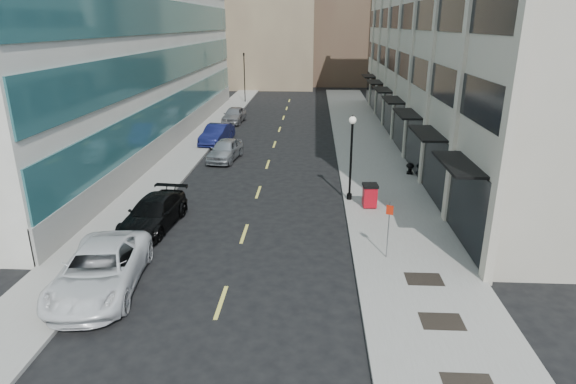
# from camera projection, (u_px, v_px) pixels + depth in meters

# --- Properties ---
(ground) EXTENTS (160.00, 160.00, 0.00)m
(ground) POSITION_uv_depth(u_px,v_px,m) (210.00, 336.00, 15.46)
(ground) COLOR black
(ground) RESTS_ON ground
(sidewalk_right) EXTENTS (5.00, 80.00, 0.15)m
(sidewalk_right) POSITION_uv_depth(u_px,v_px,m) (374.00, 165.00, 33.90)
(sidewalk_right) COLOR gray
(sidewalk_right) RESTS_ON ground
(sidewalk_left) EXTENTS (3.00, 80.00, 0.15)m
(sidewalk_left) POSITION_uv_depth(u_px,v_px,m) (178.00, 162.00, 34.61)
(sidewalk_left) COLOR gray
(sidewalk_left) RESTS_ON ground
(building_right) EXTENTS (15.30, 46.50, 18.25)m
(building_right) POSITION_uv_depth(u_px,v_px,m) (493.00, 30.00, 37.06)
(building_right) COLOR #BAAF9D
(building_right) RESTS_ON ground
(building_left) EXTENTS (16.14, 46.00, 20.00)m
(building_left) POSITION_uv_depth(u_px,v_px,m) (76.00, 17.00, 38.40)
(building_left) COLOR silver
(building_left) RESTS_ON ground
(skyline_tan_far) EXTENTS (12.00, 14.00, 22.00)m
(skyline_tan_far) POSITION_uv_depth(u_px,v_px,m) (219.00, 15.00, 86.01)
(skyline_tan_far) COLOR #948161
(skyline_tan_far) RESTS_ON ground
(skyline_stone) EXTENTS (10.00, 14.00, 20.00)m
(skyline_stone) POSITION_uv_depth(u_px,v_px,m) (412.00, 20.00, 73.42)
(skyline_stone) COLOR #BAAF9D
(skyline_stone) RESTS_ON ground
(grate_mid) EXTENTS (1.40, 1.00, 0.01)m
(grate_mid) POSITION_uv_depth(u_px,v_px,m) (442.00, 321.00, 15.97)
(grate_mid) COLOR black
(grate_mid) RESTS_ON sidewalk_right
(grate_far) EXTENTS (1.40, 1.00, 0.01)m
(grate_far) POSITION_uv_depth(u_px,v_px,m) (424.00, 279.00, 18.61)
(grate_far) COLOR black
(grate_far) RESTS_ON sidewalk_right
(road_centerline) EXTENTS (0.15, 68.20, 0.01)m
(road_centerline) POSITION_uv_depth(u_px,v_px,m) (263.00, 177.00, 31.48)
(road_centerline) COLOR #D8CC4C
(road_centerline) RESTS_ON ground
(traffic_signal) EXTENTS (0.66, 0.66, 6.98)m
(traffic_signal) POSITION_uv_depth(u_px,v_px,m) (244.00, 56.00, 59.07)
(traffic_signal) COLOR black
(traffic_signal) RESTS_ON ground
(car_white_van) EXTENTS (3.46, 6.33, 1.68)m
(car_white_van) POSITION_uv_depth(u_px,v_px,m) (100.00, 270.00, 17.89)
(car_white_van) COLOR silver
(car_white_van) RESTS_ON ground
(car_black_pickup) EXTENTS (2.57, 5.31, 1.49)m
(car_black_pickup) POSITION_uv_depth(u_px,v_px,m) (154.00, 213.00, 23.51)
(car_black_pickup) COLOR black
(car_black_pickup) RESTS_ON ground
(car_silver_sedan) EXTENTS (2.39, 4.73, 1.54)m
(car_silver_sedan) POSITION_uv_depth(u_px,v_px,m) (225.00, 150.00, 35.16)
(car_silver_sedan) COLOR #989CA0
(car_silver_sedan) RESTS_ON ground
(car_blue_sedan) EXTENTS (2.34, 5.02, 1.59)m
(car_blue_sedan) POSITION_uv_depth(u_px,v_px,m) (217.00, 134.00, 39.97)
(car_blue_sedan) COLOR #131747
(car_blue_sedan) RESTS_ON ground
(car_grey_sedan) EXTENTS (2.18, 4.75, 1.58)m
(car_grey_sedan) POSITION_uv_depth(u_px,v_px,m) (234.00, 115.00, 48.42)
(car_grey_sedan) COLOR gray
(car_grey_sedan) RESTS_ON ground
(trash_bin) EXTENTS (0.84, 0.92, 1.29)m
(trash_bin) POSITION_uv_depth(u_px,v_px,m) (370.00, 195.00, 25.70)
(trash_bin) COLOR #A50B17
(trash_bin) RESTS_ON sidewalk_right
(lamppost) EXTENTS (0.40, 0.40, 4.80)m
(lamppost) POSITION_uv_depth(u_px,v_px,m) (351.00, 151.00, 26.15)
(lamppost) COLOR black
(lamppost) RESTS_ON sidewalk_right
(sign_post) EXTENTS (0.28, 0.15, 2.51)m
(sign_post) POSITION_uv_depth(u_px,v_px,m) (389.00, 222.00, 19.84)
(sign_post) COLOR slate
(sign_post) RESTS_ON sidewalk_right
(urn_planter) EXTENTS (0.53, 0.53, 0.73)m
(urn_planter) POSITION_uv_depth(u_px,v_px,m) (410.00, 167.00, 31.51)
(urn_planter) COLOR black
(urn_planter) RESTS_ON sidewalk_right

